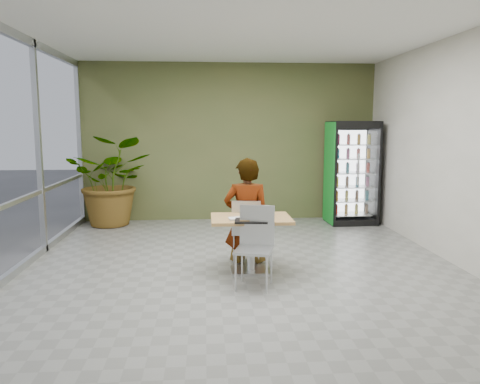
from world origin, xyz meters
The scene contains 13 objects.
ground centered at (0.00, 0.00, 0.00)m, with size 7.00×7.00×0.00m, color gray.
room_envelope centered at (0.00, 0.00, 1.60)m, with size 6.00×7.00×3.20m, color silver, non-canonical shape.
storefront_frame centered at (-3.00, 0.00, 1.60)m, with size 0.10×7.00×3.20m, color #B1B4B6, non-canonical shape.
dining_table centered at (0.10, -0.10, 0.54)m, with size 1.05×0.74×0.75m.
chair_far centered at (0.08, 0.34, 0.53)m, with size 0.45×0.45×0.91m.
chair_near centered at (0.11, -0.60, 0.57)m, with size 0.54×0.54×0.98m.
seated_woman centered at (0.09, 0.38, 0.60)m, with size 0.66×0.43×1.80m, color black.
pizza_plate centered at (0.13, -0.04, 0.77)m, with size 0.30×0.24×0.03m.
soda_cup centered at (0.30, -0.14, 0.83)m, with size 0.09×0.09×0.16m.
napkin_stack centered at (-0.11, -0.23, 0.76)m, with size 0.17×0.17×0.02m, color silver.
cafeteria_tray centered at (0.08, -0.40, 0.76)m, with size 0.41×0.30×0.02m, color black.
beverage_fridge centered at (2.41, 2.92, 1.01)m, with size 0.94×0.73×2.03m.
potted_plant centered at (-2.29, 3.09, 0.88)m, with size 1.58×1.36×1.75m, color #316428.
Camera 1 is at (-0.49, -6.12, 1.95)m, focal length 35.00 mm.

